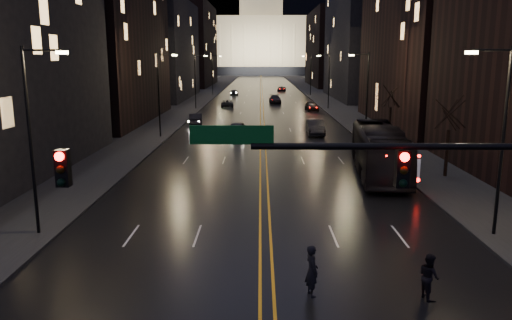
{
  "coord_description": "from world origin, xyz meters",
  "views": [
    {
      "loc": [
        -0.25,
        -12.88,
        8.49
      ],
      "look_at": [
        -0.48,
        13.52,
        3.04
      ],
      "focal_mm": 35.0,
      "sensor_mm": 36.0,
      "label": 1
    }
  ],
  "objects_px": {
    "oncoming_car_a": "(238,128)",
    "pedestrian_a": "(312,271)",
    "bus": "(379,151)",
    "oncoming_car_b": "(196,119)",
    "pedestrian_b": "(429,276)",
    "receding_car_a": "(315,127)",
    "traffic_signal": "(492,187)"
  },
  "relations": [
    {
      "from": "oncoming_car_a",
      "to": "pedestrian_a",
      "type": "bearing_deg",
      "value": 102.74
    },
    {
      "from": "bus",
      "to": "oncoming_car_b",
      "type": "height_order",
      "value": "bus"
    },
    {
      "from": "pedestrian_b",
      "to": "receding_car_a",
      "type": "bearing_deg",
      "value": -14.06
    },
    {
      "from": "traffic_signal",
      "to": "pedestrian_a",
      "type": "relative_size",
      "value": 9.0
    },
    {
      "from": "traffic_signal",
      "to": "oncoming_car_a",
      "type": "relative_size",
      "value": 3.83
    },
    {
      "from": "traffic_signal",
      "to": "oncoming_car_b",
      "type": "height_order",
      "value": "traffic_signal"
    },
    {
      "from": "pedestrian_a",
      "to": "pedestrian_b",
      "type": "distance_m",
      "value": 4.17
    },
    {
      "from": "receding_car_a",
      "to": "pedestrian_a",
      "type": "bearing_deg",
      "value": -95.54
    },
    {
      "from": "bus",
      "to": "oncoming_car_b",
      "type": "bearing_deg",
      "value": 128.01
    },
    {
      "from": "bus",
      "to": "oncoming_car_a",
      "type": "bearing_deg",
      "value": 126.7
    },
    {
      "from": "oncoming_car_b",
      "to": "receding_car_a",
      "type": "distance_m",
      "value": 16.56
    },
    {
      "from": "bus",
      "to": "receding_car_a",
      "type": "bearing_deg",
      "value": 103.93
    },
    {
      "from": "bus",
      "to": "pedestrian_b",
      "type": "xyz_separation_m",
      "value": [
        -2.66,
        -19.24,
        -0.95
      ]
    },
    {
      "from": "traffic_signal",
      "to": "pedestrian_b",
      "type": "bearing_deg",
      "value": 92.1
    },
    {
      "from": "bus",
      "to": "oncoming_car_a",
      "type": "xyz_separation_m",
      "value": [
        -11.2,
        19.14,
        -1.02
      ]
    },
    {
      "from": "traffic_signal",
      "to": "pedestrian_a",
      "type": "height_order",
      "value": "traffic_signal"
    },
    {
      "from": "pedestrian_b",
      "to": "oncoming_car_b",
      "type": "bearing_deg",
      "value": 3.08
    },
    {
      "from": "oncoming_car_a",
      "to": "pedestrian_a",
      "type": "relative_size",
      "value": 2.35
    },
    {
      "from": "bus",
      "to": "receding_car_a",
      "type": "height_order",
      "value": "bus"
    },
    {
      "from": "oncoming_car_a",
      "to": "oncoming_car_b",
      "type": "bearing_deg",
      "value": -49.27
    },
    {
      "from": "traffic_signal",
      "to": "oncoming_car_b",
      "type": "distance_m",
      "value": 52.61
    },
    {
      "from": "traffic_signal",
      "to": "receding_car_a",
      "type": "height_order",
      "value": "traffic_signal"
    },
    {
      "from": "receding_car_a",
      "to": "pedestrian_b",
      "type": "height_order",
      "value": "pedestrian_b"
    },
    {
      "from": "traffic_signal",
      "to": "pedestrian_b",
      "type": "relative_size",
      "value": 10.22
    },
    {
      "from": "receding_car_a",
      "to": "pedestrian_a",
      "type": "distance_m",
      "value": 38.55
    },
    {
      "from": "traffic_signal",
      "to": "receding_car_a",
      "type": "distance_m",
      "value": 42.4
    },
    {
      "from": "oncoming_car_b",
      "to": "pedestrian_b",
      "type": "distance_m",
      "value": 48.83
    },
    {
      "from": "traffic_signal",
      "to": "bus",
      "type": "xyz_separation_m",
      "value": [
        2.52,
        22.95,
        -3.31
      ]
    },
    {
      "from": "oncoming_car_b",
      "to": "receding_car_a",
      "type": "height_order",
      "value": "receding_car_a"
    },
    {
      "from": "bus",
      "to": "oncoming_car_a",
      "type": "distance_m",
      "value": 22.2
    },
    {
      "from": "oncoming_car_a",
      "to": "receding_car_a",
      "type": "height_order",
      "value": "receding_car_a"
    },
    {
      "from": "pedestrian_a",
      "to": "pedestrian_b",
      "type": "height_order",
      "value": "pedestrian_a"
    }
  ]
}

